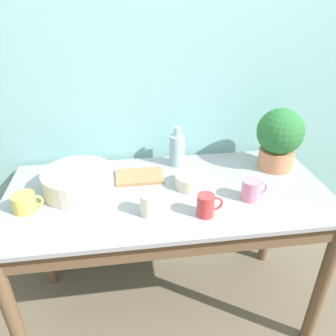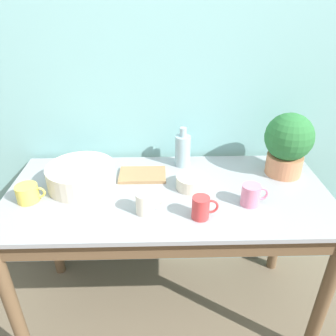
% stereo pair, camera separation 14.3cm
% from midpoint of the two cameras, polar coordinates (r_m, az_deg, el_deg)
% --- Properties ---
extents(wall_back, '(6.00, 0.05, 2.40)m').
position_cam_midpoint_polar(wall_back, '(1.70, -4.47, 15.13)').
color(wall_back, '#7AB2B2').
rests_on(wall_back, ground_plane).
extents(counter_table, '(1.47, 0.68, 0.79)m').
position_cam_midpoint_polar(counter_table, '(1.56, -2.52, -9.05)').
color(counter_table, brown).
rests_on(counter_table, ground_plane).
extents(potted_plant, '(0.23, 0.23, 0.31)m').
position_cam_midpoint_polar(potted_plant, '(1.68, 16.55, 5.11)').
color(potted_plant, tan).
rests_on(potted_plant, counter_table).
extents(bowl_wash_large, '(0.31, 0.31, 0.10)m').
position_cam_midpoint_polar(bowl_wash_large, '(1.55, -17.95, -2.23)').
color(bowl_wash_large, beige).
rests_on(bowl_wash_large, counter_table).
extents(bottle_tall, '(0.08, 0.08, 0.21)m').
position_cam_midpoint_polar(bottle_tall, '(1.67, -0.86, 3.23)').
color(bottle_tall, '#93B2BC').
rests_on(bottle_tall, counter_table).
extents(mug_cream, '(0.11, 0.08, 0.09)m').
position_cam_midpoint_polar(mug_cream, '(1.34, -6.21, -6.40)').
color(mug_cream, beige).
rests_on(mug_cream, counter_table).
extents(mug_yellow, '(0.13, 0.09, 0.08)m').
position_cam_midpoint_polar(mug_yellow, '(1.51, -26.25, -5.50)').
color(mug_yellow, '#E5CC4C').
rests_on(mug_yellow, counter_table).
extents(mug_pink, '(0.12, 0.08, 0.09)m').
position_cam_midpoint_polar(mug_pink, '(1.45, 11.57, -3.79)').
color(mug_pink, pink).
rests_on(mug_pink, counter_table).
extents(mug_red, '(0.11, 0.07, 0.10)m').
position_cam_midpoint_polar(mug_red, '(1.32, 3.61, -6.57)').
color(mug_red, '#C63838').
rests_on(mug_red, counter_table).
extents(bowl_small_cream, '(0.14, 0.14, 0.06)m').
position_cam_midpoint_polar(bowl_small_cream, '(1.51, 1.26, -2.29)').
color(bowl_small_cream, beige).
rests_on(bowl_small_cream, counter_table).
extents(tray_board, '(0.23, 0.15, 0.02)m').
position_cam_midpoint_polar(tray_board, '(1.60, -7.57, -1.52)').
color(tray_board, '#99754C').
rests_on(tray_board, counter_table).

